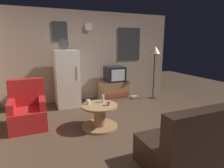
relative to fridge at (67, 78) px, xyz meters
The scene contains 13 objects.
ground_plane 2.27m from the fridge, 67.59° to the right, with size 12.00×12.00×0.00m, color #4C3828.
wall_with_art 1.09m from the fridge, 29.93° to the left, with size 5.20×0.12×2.57m.
fridge is the anchor object (origin of this frame).
tv_stand 1.46m from the fridge, ahead, with size 0.84×0.53×0.55m.
crt_tv 1.42m from the fridge, ahead, with size 0.54×0.51×0.44m.
standing_lamp 2.65m from the fridge, ahead, with size 0.32×0.32×1.59m.
coffee_table 1.72m from the fridge, 77.46° to the right, with size 0.72×0.72×0.47m.
wine_glass 1.55m from the fridge, 71.52° to the right, with size 0.05×0.05×0.15m, color silver.
mug_ceramic_white 1.49m from the fridge, 83.61° to the right, with size 0.08×0.08×0.09m, color silver.
mug_ceramic_tan 1.78m from the fridge, 72.83° to the right, with size 0.08×0.08×0.09m, color tan.
armchair 1.46m from the fridge, 133.76° to the right, with size 0.68×0.68×0.96m.
couch 3.53m from the fridge, 68.07° to the right, with size 1.70×0.80×0.92m.
book_stack 2.13m from the fridge, ahead, with size 0.21×0.17×0.07m.
Camera 1 is at (-1.61, -2.97, 1.69)m, focal length 29.93 mm.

